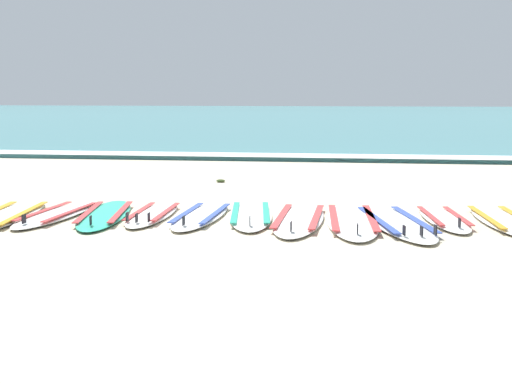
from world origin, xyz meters
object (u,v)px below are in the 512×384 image
(surfboard_1, at_px, (57,214))
(surfboard_7, at_px, (352,220))
(surfboard_3, at_px, (153,214))
(surfboard_4, at_px, (201,216))
(surfboard_2, at_px, (105,214))
(surfboard_6, at_px, (299,219))
(surfboard_8, at_px, (396,222))
(surfboard_5, at_px, (251,215))
(surfboard_9, at_px, (444,219))
(surfboard_0, at_px, (7,215))
(surfboard_10, at_px, (503,220))

(surfboard_1, relative_size, surfboard_7, 0.84)
(surfboard_3, height_order, surfboard_4, same)
(surfboard_2, distance_m, surfboard_6, 2.55)
(surfboard_6, bearing_deg, surfboard_8, -2.89)
(surfboard_8, bearing_deg, surfboard_3, 177.18)
(surfboard_2, bearing_deg, surfboard_5, 6.35)
(surfboard_1, relative_size, surfboard_3, 1.10)
(surfboard_7, relative_size, surfboard_9, 1.33)
(surfboard_0, distance_m, surfboard_3, 1.89)
(surfboard_9, bearing_deg, surfboard_3, -177.32)
(surfboard_8, relative_size, surfboard_9, 1.34)
(surfboard_4, bearing_deg, surfboard_2, -176.29)
(surfboard_5, bearing_deg, surfboard_10, 1.31)
(surfboard_0, relative_size, surfboard_7, 0.97)
(surfboard_4, bearing_deg, surfboard_9, 3.70)
(surfboard_0, bearing_deg, surfboard_3, 10.68)
(surfboard_3, relative_size, surfboard_7, 0.76)
(surfboard_0, xyz_separation_m, surfboard_9, (5.61, 0.53, 0.00))
(surfboard_5, bearing_deg, surfboard_4, -168.42)
(surfboard_0, relative_size, surfboard_8, 0.96)
(surfboard_7, bearing_deg, surfboard_0, -176.70)
(surfboard_8, bearing_deg, surfboard_7, 173.31)
(surfboard_1, xyz_separation_m, surfboard_6, (3.18, 0.08, -0.00))
(surfboard_1, xyz_separation_m, surfboard_10, (5.72, 0.35, -0.00))
(surfboard_7, relative_size, surfboard_8, 0.99)
(surfboard_2, bearing_deg, surfboard_0, -168.93)
(surfboard_8, distance_m, surfboard_9, 0.70)
(surfboard_2, height_order, surfboard_3, same)
(surfboard_2, xyz_separation_m, surfboard_10, (5.09, 0.28, 0.00))
(surfboard_4, distance_m, surfboard_6, 1.28)
(surfboard_5, relative_size, surfboard_10, 0.99)
(surfboard_7, distance_m, surfboard_9, 1.18)
(surfboard_4, xyz_separation_m, surfboard_8, (2.48, -0.13, 0.00))
(surfboard_7, bearing_deg, surfboard_5, 171.51)
(surfboard_5, bearing_deg, surfboard_0, -171.77)
(surfboard_2, bearing_deg, surfboard_7, 0.27)
(surfboard_1, bearing_deg, surfboard_4, 4.33)
(surfboard_0, height_order, surfboard_7, same)
(surfboard_2, height_order, surfboard_8, same)
(surfboard_6, bearing_deg, surfboard_7, 0.16)
(surfboard_2, height_order, surfboard_6, same)
(surfboard_4, xyz_separation_m, surfboard_6, (1.28, -0.07, -0.00))
(surfboard_1, distance_m, surfboard_9, 5.01)
(surfboard_2, height_order, surfboard_10, same)
(surfboard_4, xyz_separation_m, surfboard_5, (0.63, 0.13, -0.00))
(surfboard_1, distance_m, surfboard_7, 3.85)
(surfboard_7, bearing_deg, surfboard_10, 8.19)
(surfboard_5, height_order, surfboard_7, same)
(surfboard_3, distance_m, surfboard_7, 2.60)
(surfboard_1, relative_size, surfboard_8, 0.83)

